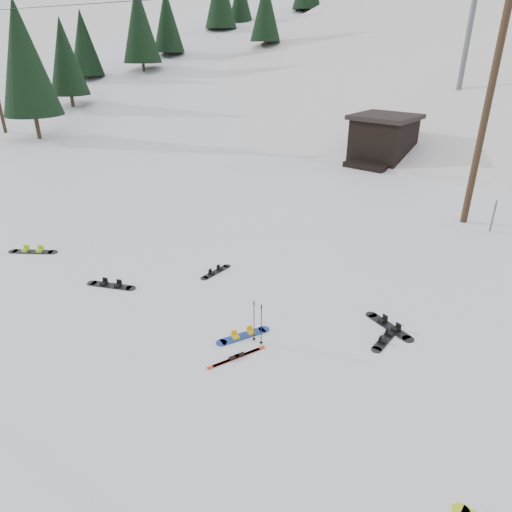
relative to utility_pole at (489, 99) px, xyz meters
The scene contains 15 objects.
ground 14.90m from the utility_pole, 98.13° to the right, with size 200.00×200.00×0.00m, color white.
ridge_left 53.35m from the utility_pole, 138.18° to the left, with size 34.00×85.00×38.00m, color white.
treeline_left 44.65m from the utility_pole, 144.16° to the left, with size 20.00×64.00×10.00m, color black, non-canonical shape.
utility_pole is the anchor object (origin of this frame).
trail_sign 3.60m from the utility_pole, 21.04° to the right, with size 0.50×0.09×1.85m.
lift_hut 10.40m from the utility_pole, 135.24° to the left, with size 3.40×4.10×2.75m.
lift_tower_near 17.38m from the utility_pole, 110.56° to the left, with size 2.20×0.36×8.00m.
hero_snowboard 12.56m from the utility_pole, 97.97° to the right, with size 0.70×1.36×0.10m.
hero_skis 13.18m from the utility_pole, 95.48° to the right, with size 0.55×1.46×0.08m.
ski_poles 12.29m from the utility_pole, 95.88° to the right, with size 0.30×0.08×1.10m.
board_scatter_a 14.45m from the utility_pole, 117.38° to the right, with size 1.45×0.84×0.11m.
board_scatter_b 11.53m from the utility_pole, 115.42° to the right, with size 0.28×1.29×0.09m.
board_scatter_c 16.90m from the utility_pole, 129.86° to the right, with size 1.44×1.15×0.12m.
board_scatter_d 10.07m from the utility_pole, 83.87° to the right, with size 1.48×0.71×0.11m.
board_scatter_f 10.58m from the utility_pole, 83.18° to the right, with size 0.28×1.32×0.09m.
Camera 1 is at (6.56, -4.47, 6.57)m, focal length 32.00 mm.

